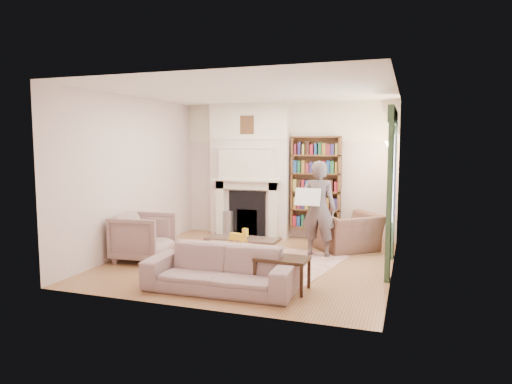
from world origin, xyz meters
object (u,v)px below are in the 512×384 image
(sofa, at_px, (220,269))
(man_reading, at_px, (318,209))
(armchair_left, at_px, (144,237))
(coffee_table, at_px, (282,274))
(bookcase, at_px, (316,183))
(rocking_horse, at_px, (238,239))
(paraffin_heater, at_px, (228,223))
(armchair_reading, at_px, (348,232))

(sofa, bearing_deg, man_reading, 67.92)
(armchair_left, bearing_deg, sofa, -124.77)
(coffee_table, bearing_deg, man_reading, 89.28)
(bookcase, height_order, sofa, bookcase)
(sofa, distance_m, rocking_horse, 2.24)
(paraffin_heater, bearing_deg, armchair_reading, -10.59)
(armchair_left, relative_size, paraffin_heater, 1.59)
(armchair_left, height_order, man_reading, man_reading)
(coffee_table, bearing_deg, rocking_horse, 128.00)
(coffee_table, height_order, rocking_horse, coffee_table)
(rocking_horse, bearing_deg, sofa, -58.91)
(man_reading, xyz_separation_m, coffee_table, (-0.09, -2.01, -0.61))
(armchair_reading, bearing_deg, paraffin_heater, -51.54)
(armchair_reading, xyz_separation_m, armchair_left, (-3.18, -1.85, 0.06))
(bookcase, height_order, coffee_table, bookcase)
(sofa, distance_m, coffee_table, 0.83)
(sofa, bearing_deg, armchair_reading, 64.16)
(armchair_left, bearing_deg, rocking_horse, -54.24)
(armchair_reading, height_order, rocking_horse, armchair_reading)
(armchair_reading, xyz_separation_m, sofa, (-1.32, -2.90, -0.05))
(sofa, distance_m, man_reading, 2.52)
(armchair_reading, xyz_separation_m, man_reading, (-0.45, -0.60, 0.50))
(bookcase, xyz_separation_m, sofa, (-0.55, -3.65, -0.88))
(man_reading, relative_size, paraffin_heater, 3.05)
(sofa, height_order, coffee_table, sofa)
(armchair_left, relative_size, rocking_horse, 1.73)
(paraffin_heater, xyz_separation_m, rocking_horse, (0.69, -1.22, -0.05))
(sofa, distance_m, paraffin_heater, 3.62)
(armchair_reading, xyz_separation_m, rocking_horse, (-1.91, -0.74, -0.12))
(bookcase, bearing_deg, rocking_horse, -127.24)
(sofa, xyz_separation_m, coffee_table, (0.78, 0.29, -0.07))
(armchair_reading, height_order, sofa, armchair_reading)
(bookcase, distance_m, rocking_horse, 2.10)
(coffee_table, height_order, paraffin_heater, paraffin_heater)
(armchair_reading, distance_m, sofa, 3.19)
(armchair_left, xyz_separation_m, paraffin_heater, (0.58, 2.33, -0.12))
(man_reading, bearing_deg, coffee_table, 87.76)
(armchair_left, xyz_separation_m, man_reading, (2.73, 1.25, 0.44))
(man_reading, height_order, paraffin_heater, man_reading)
(armchair_left, height_order, coffee_table, armchair_left)
(rocking_horse, bearing_deg, paraffin_heater, 135.33)
(sofa, height_order, man_reading, man_reading)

